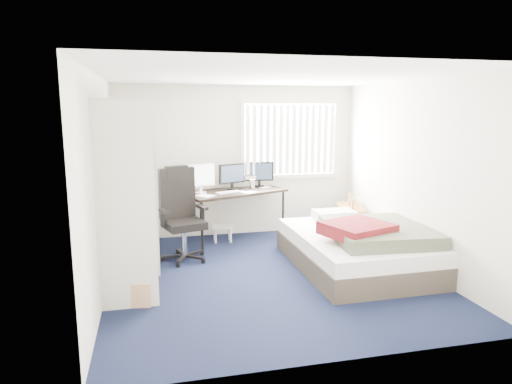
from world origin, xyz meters
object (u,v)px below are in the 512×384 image
Objects in this scene: desk at (233,189)px; bed at (360,246)px; office_chair at (182,224)px; nightstand at (350,210)px.

bed is at bearing -50.93° from desk.
desk is 1.23m from office_chair.
nightstand is at bearing -10.83° from desk.
bed is (-0.49, -1.38, -0.18)m from nightstand.
office_chair is 1.53× the size of nightstand.
office_chair is 2.49m from bed.
desk is 1.37× the size of office_chair.
office_chair is at bearing -138.30° from desk.
nightstand is at bearing 70.55° from bed.
bed is (1.41, -1.74, -0.54)m from desk.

